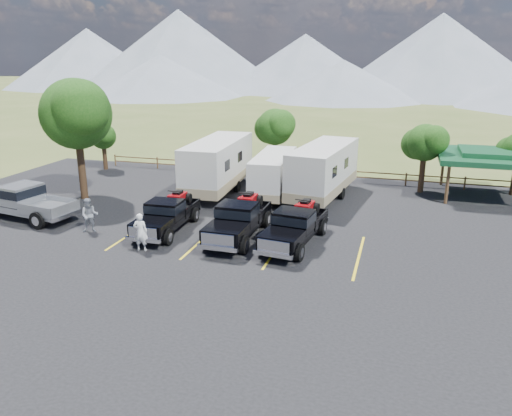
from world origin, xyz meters
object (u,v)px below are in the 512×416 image
(rig_left, at_px, (167,214))
(person_b, at_px, (90,215))
(rig_center, at_px, (239,219))
(trailer_right, at_px, (323,171))
(rig_right, at_px, (295,226))
(pavilion, at_px, (488,156))
(person_a, at_px, (141,232))
(trailer_left, at_px, (218,165))
(tree_big_nw, at_px, (76,114))
(pickup_silver, at_px, (24,201))
(trailer_center, at_px, (273,175))

(rig_left, distance_m, person_b, 4.13)
(rig_center, distance_m, trailer_right, 9.10)
(rig_right, height_order, person_b, rig_right)
(pavilion, height_order, person_a, pavilion)
(trailer_left, bearing_deg, tree_big_nw, -156.15)
(rig_left, relative_size, trailer_left, 0.56)
(rig_center, distance_m, pickup_silver, 12.92)
(trailer_left, relative_size, person_b, 5.56)
(trailer_left, bearing_deg, pickup_silver, -137.54)
(rig_left, xyz_separation_m, rig_right, (7.05, 0.05, 0.03))
(trailer_center, relative_size, pickup_silver, 1.19)
(trailer_center, height_order, person_b, trailer_center)
(pavilion, distance_m, trailer_left, 17.96)
(tree_big_nw, xyz_separation_m, rig_left, (8.20, -4.23, -4.62))
(trailer_right, bearing_deg, tree_big_nw, -155.98)
(rig_left, relative_size, trailer_right, 0.57)
(rig_left, height_order, trailer_center, trailer_center)
(pavilion, height_order, trailer_center, pavilion)
(rig_left, relative_size, rig_right, 0.95)
(rig_right, xyz_separation_m, person_b, (-10.94, -1.44, -0.03))
(rig_left, distance_m, rig_right, 7.05)
(tree_big_nw, bearing_deg, trailer_right, 16.38)
(rig_right, distance_m, trailer_left, 10.89)
(person_b, bearing_deg, rig_center, -12.64)
(rig_center, height_order, person_a, rig_center)
(pickup_silver, bearing_deg, tree_big_nw, -179.38)
(pavilion, bearing_deg, tree_big_nw, -162.66)
(pavilion, xyz_separation_m, person_b, (-21.24, -13.59, -1.81))
(pavilion, distance_m, trailer_right, 10.91)
(trailer_center, bearing_deg, rig_center, -92.01)
(rig_right, xyz_separation_m, trailer_right, (-0.00, 8.66, 0.88))
(tree_big_nw, bearing_deg, trailer_center, 18.28)
(rig_left, height_order, person_a, rig_left)
(tree_big_nw, xyz_separation_m, trailer_left, (8.06, 3.95, -3.67))
(trailer_right, bearing_deg, rig_right, -82.34)
(trailer_right, height_order, pickup_silver, trailer_right)
(trailer_left, distance_m, trailer_center, 3.94)
(tree_big_nw, relative_size, rig_left, 1.34)
(tree_big_nw, height_order, trailer_left, tree_big_nw)
(rig_right, relative_size, person_a, 3.24)
(pavilion, relative_size, person_a, 3.26)
(rig_left, bearing_deg, person_a, -91.23)
(pavilion, relative_size, trailer_left, 0.60)
(tree_big_nw, height_order, rig_center, tree_big_nw)
(rig_left, height_order, rig_center, rig_center)
(pavilion, relative_size, rig_center, 0.99)
(person_b, bearing_deg, person_a, -45.75)
(person_a, bearing_deg, rig_center, -149.81)
(trailer_left, bearing_deg, trailer_center, -2.02)
(tree_big_nw, relative_size, trailer_center, 0.95)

